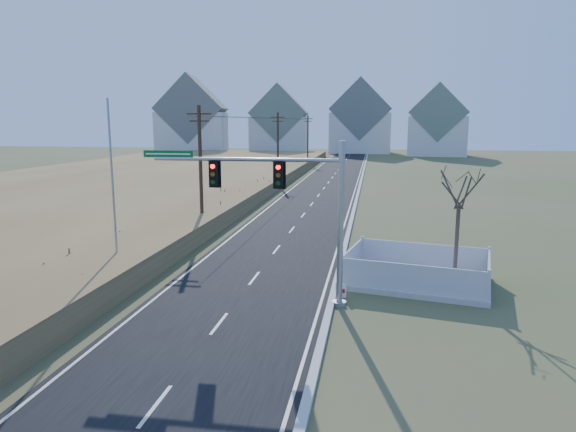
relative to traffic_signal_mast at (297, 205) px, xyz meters
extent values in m
plane|color=#434E26|center=(-2.64, -0.91, -4.37)|extent=(260.00, 260.00, 0.00)
cube|color=black|center=(-2.64, 49.09, -4.34)|extent=(8.00, 180.00, 0.06)
cube|color=#B2AFA8|center=(1.51, 49.09, -4.28)|extent=(0.30, 180.00, 0.18)
cube|color=#9F8348|center=(-26.64, 39.09, -3.72)|extent=(38.00, 110.00, 1.30)
cylinder|color=#422D1E|center=(-9.14, 14.09, 0.13)|extent=(0.26, 0.26, 9.00)
cube|color=#422D1E|center=(-9.14, 14.09, 4.03)|extent=(1.80, 0.10, 0.10)
cube|color=#422D1E|center=(-9.14, 14.09, 3.53)|extent=(1.40, 0.10, 0.10)
cylinder|color=#422D1E|center=(-9.14, 44.09, 0.13)|extent=(0.26, 0.26, 9.00)
cube|color=#422D1E|center=(-9.14, 44.09, 4.03)|extent=(1.80, 0.10, 0.10)
cube|color=#422D1E|center=(-9.14, 44.09, 3.53)|extent=(1.40, 0.10, 0.10)
cylinder|color=#422D1E|center=(-9.14, 74.09, 0.13)|extent=(0.26, 0.26, 9.00)
cube|color=#422D1E|center=(-9.14, 74.09, 4.03)|extent=(1.80, 0.10, 0.10)
cube|color=#422D1E|center=(-9.14, 74.09, 3.53)|extent=(1.40, 0.10, 0.10)
cube|color=white|center=(-40.64, 99.09, 0.63)|extent=(17.38, 13.12, 10.00)
cube|color=slate|center=(-40.64, 99.09, 6.53)|extent=(17.69, 13.38, 16.29)
cube|color=white|center=(-20.64, 107.09, 0.13)|extent=(14.66, 10.95, 9.00)
cube|color=slate|center=(-20.64, 107.09, 5.53)|extent=(14.93, 11.17, 14.26)
cube|color=white|center=(-0.64, 111.09, 0.63)|extent=(15.00, 10.00, 10.00)
cube|color=slate|center=(-0.64, 111.09, 6.53)|extent=(15.27, 10.20, 15.27)
cube|color=white|center=(17.36, 103.09, 0.13)|extent=(13.87, 10.31, 9.00)
cube|color=slate|center=(17.36, 103.09, 5.53)|extent=(14.12, 10.51, 13.24)
cylinder|color=#9EA0A5|center=(1.86, 0.03, -4.27)|extent=(0.61, 0.61, 0.20)
cylinder|color=#9EA0A5|center=(1.86, 0.03, -0.82)|extent=(0.26, 0.26, 7.10)
cylinder|color=#9EA0A5|center=(-2.19, -0.03, 1.92)|extent=(8.11, 0.28, 0.16)
cube|color=black|center=(-0.77, -0.01, 1.29)|extent=(0.34, 0.29, 1.05)
cube|color=black|center=(-3.61, -0.05, 1.29)|extent=(0.34, 0.29, 1.05)
cube|color=#055F22|center=(-5.64, -0.08, 2.12)|extent=(2.23, 0.07, 0.30)
cube|color=#B7B5AD|center=(5.41, 3.70, -4.24)|extent=(7.62, 5.92, 0.26)
cube|color=silver|center=(4.97, 1.57, -3.46)|extent=(6.41, 1.38, 1.31)
cube|color=silver|center=(5.84, 5.83, -3.46)|extent=(6.41, 1.38, 1.31)
cube|color=silver|center=(2.21, 4.35, -3.46)|extent=(0.95, 4.28, 1.31)
cube|color=silver|center=(8.60, 3.05, -3.46)|extent=(0.95, 4.28, 1.31)
cube|color=white|center=(1.86, 1.09, -4.03)|extent=(0.50, 0.21, 0.64)
cube|color=#B2160B|center=(1.85, 1.06, -4.03)|extent=(0.40, 0.15, 0.19)
cylinder|color=#B7B5AD|center=(-9.64, 2.34, -4.28)|extent=(0.40, 0.40, 0.18)
cylinder|color=#9EA0A5|center=(-9.64, 2.34, 0.13)|extent=(0.11, 0.11, 9.00)
cylinder|color=#4C3F33|center=(7.12, 3.28, -2.36)|extent=(0.18, 0.18, 4.02)
camera|label=1|loc=(3.19, -21.23, 3.50)|focal=32.00mm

